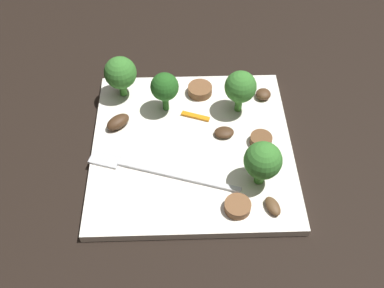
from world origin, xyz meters
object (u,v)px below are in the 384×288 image
object	(u,v)px
sausage_slice_1	(200,90)
mushroom_0	(118,122)
mushroom_4	(273,206)
pepper_strip_1	(195,116)
broccoli_floret_1	(120,73)
broccoli_floret_2	(240,87)
mushroom_2	(263,94)
sausage_slice_0	(261,140)
plate	(192,147)
mushroom_3	(224,132)
sausage_slice_2	(238,206)
broccoli_floret_0	(165,87)
broccoli_floret_3	(263,161)
fork	(152,170)

from	to	relation	value
sausage_slice_1	mushroom_0	size ratio (longest dim) A/B	1.01
mushroom_4	pepper_strip_1	distance (m)	0.16
broccoli_floret_1	pepper_strip_1	world-z (taller)	broccoli_floret_1
broccoli_floret_2	pepper_strip_1	size ratio (longest dim) A/B	1.63
mushroom_2	sausage_slice_0	bearing A→B (deg)	80.45
plate	broccoli_floret_2	world-z (taller)	broccoli_floret_2
mushroom_2	mushroom_3	bearing A→B (deg)	48.30
sausage_slice_2	mushroom_0	world-z (taller)	mushroom_0
broccoli_floret_0	mushroom_2	distance (m)	0.13
sausage_slice_1	mushroom_2	bearing A→B (deg)	172.94
broccoli_floret_2	sausage_slice_2	world-z (taller)	broccoli_floret_2
plate	mushroom_2	world-z (taller)	mushroom_2
broccoli_floret_2	broccoli_floret_3	xyz separation A→B (m)	(-0.01, 0.11, -0.00)
broccoli_floret_1	broccoli_floret_2	world-z (taller)	broccoli_floret_2
mushroom_0	mushroom_4	distance (m)	0.21
broccoli_floret_1	mushroom_4	size ratio (longest dim) A/B	2.38
sausage_slice_1	broccoli_floret_1	bearing A→B (deg)	-0.74
sausage_slice_0	pepper_strip_1	xyz separation A→B (m)	(0.08, -0.04, -0.00)
fork	pepper_strip_1	distance (m)	0.10
broccoli_floret_2	mushroom_3	xyz separation A→B (m)	(0.02, 0.04, -0.04)
broccoli_floret_0	mushroom_3	size ratio (longest dim) A/B	2.33
broccoli_floret_0	mushroom_3	bearing A→B (deg)	147.21
mushroom_2	broccoli_floret_0	bearing A→B (deg)	7.67
pepper_strip_1	fork	bearing A→B (deg)	57.39
mushroom_2	plate	bearing A→B (deg)	38.73
sausage_slice_1	mushroom_3	size ratio (longest dim) A/B	1.32
broccoli_floret_1	broccoli_floret_2	bearing A→B (deg)	167.55
broccoli_floret_0	broccoli_floret_2	size ratio (longest dim) A/B	0.94
broccoli_floret_2	sausage_slice_0	world-z (taller)	broccoli_floret_2
plate	broccoli_floret_1	world-z (taller)	broccoli_floret_1
pepper_strip_1	mushroom_3	bearing A→B (deg)	138.51
fork	broccoli_floret_1	distance (m)	0.14
pepper_strip_1	broccoli_floret_1	bearing A→B (deg)	-25.48
fork	broccoli_floret_1	bearing A→B (deg)	-55.02
plate	mushroom_4	bearing A→B (deg)	132.47
broccoli_floret_3	pepper_strip_1	size ratio (longest dim) A/B	1.61
sausage_slice_1	pepper_strip_1	distance (m)	0.04
sausage_slice_2	mushroom_4	xyz separation A→B (m)	(-0.04, 0.00, -0.00)
broccoli_floret_1	mushroom_0	world-z (taller)	broccoli_floret_1
fork	broccoli_floret_0	xyz separation A→B (m)	(-0.02, -0.10, 0.04)
mushroom_0	broccoli_floret_2	bearing A→B (deg)	-171.27
broccoli_floret_0	broccoli_floret_3	xyz separation A→B (m)	(-0.11, 0.12, -0.00)
broccoli_floret_0	sausage_slice_2	world-z (taller)	broccoli_floret_0
fork	broccoli_floret_0	distance (m)	0.11
broccoli_floret_0	broccoli_floret_1	size ratio (longest dim) A/B	0.97
mushroom_3	mushroom_4	bearing A→B (deg)	112.76
sausage_slice_0	mushroom_4	world-z (taller)	sausage_slice_0
plate	fork	size ratio (longest dim) A/B	1.37
broccoli_floret_1	pepper_strip_1	bearing A→B (deg)	154.52
broccoli_floret_2	mushroom_0	bearing A→B (deg)	8.73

